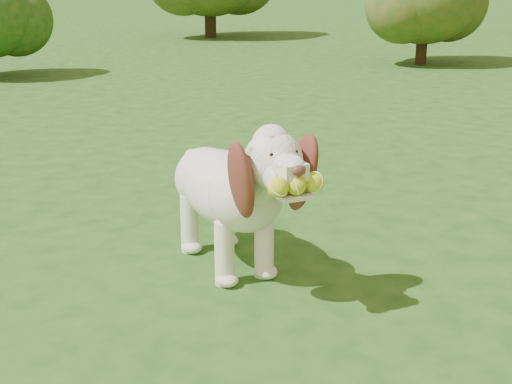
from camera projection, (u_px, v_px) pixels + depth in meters
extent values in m
plane|color=#194313|center=(169.00, 319.00, 3.18)|extent=(80.00, 80.00, 0.00)
ellipsoid|color=white|center=(224.00, 188.00, 3.68)|extent=(0.56, 0.79, 0.38)
ellipsoid|color=white|center=(246.00, 194.00, 3.43)|extent=(0.46, 0.46, 0.37)
ellipsoid|color=white|center=(206.00, 178.00, 3.89)|extent=(0.42, 0.42, 0.34)
cylinder|color=white|center=(259.00, 183.00, 3.28)|extent=(0.27, 0.34, 0.29)
sphere|color=white|center=(273.00, 160.00, 3.11)|extent=(0.32, 0.32, 0.26)
sphere|color=white|center=(271.00, 143.00, 3.11)|extent=(0.21, 0.21, 0.17)
cube|color=white|center=(289.00, 170.00, 2.99)|extent=(0.15, 0.18, 0.07)
ellipsoid|color=#592D28|center=(299.00, 171.00, 2.92)|extent=(0.07, 0.06, 0.05)
cube|color=white|center=(291.00, 194.00, 3.01)|extent=(0.18, 0.20, 0.02)
ellipsoid|color=brown|center=(241.00, 181.00, 3.08)|extent=(0.18, 0.27, 0.40)
ellipsoid|color=brown|center=(302.00, 172.00, 3.21)|extent=(0.20, 0.24, 0.40)
cylinder|color=white|center=(195.00, 163.00, 4.01)|extent=(0.11, 0.19, 0.14)
cylinder|color=white|center=(224.00, 253.00, 3.49)|extent=(0.12, 0.12, 0.33)
cylinder|color=white|center=(264.00, 246.00, 3.58)|extent=(0.12, 0.12, 0.33)
cylinder|color=white|center=(190.00, 223.00, 3.90)|extent=(0.12, 0.12, 0.33)
cylinder|color=white|center=(226.00, 217.00, 3.99)|extent=(0.12, 0.12, 0.33)
sphere|color=#B1CB1E|center=(278.00, 187.00, 2.92)|extent=(0.11, 0.11, 0.09)
sphere|color=#B1CB1E|center=(296.00, 185.00, 2.95)|extent=(0.11, 0.11, 0.09)
sphere|color=#B1CB1E|center=(314.00, 182.00, 2.99)|extent=(0.11, 0.11, 0.09)
cylinder|color=#382314|center=(422.00, 46.00, 11.41)|extent=(0.18, 0.18, 0.57)
cylinder|color=#382314|center=(210.00, 19.00, 15.70)|extent=(0.25, 0.25, 0.81)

